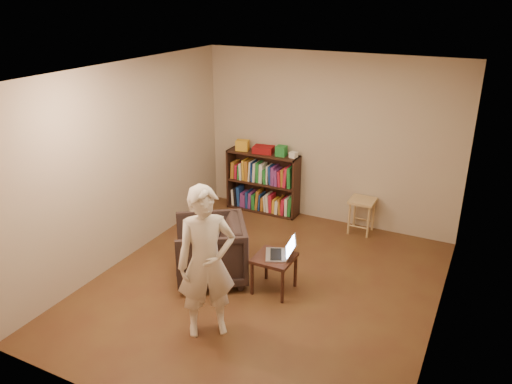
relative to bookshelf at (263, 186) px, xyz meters
The scene contains 15 objects.
floor 2.37m from the bookshelf, 64.28° to the right, with size 4.50×4.50×0.00m, color #4E2819.
ceiling 3.17m from the bookshelf, 64.28° to the right, with size 4.50×4.50×0.00m, color white.
wall_back 1.33m from the bookshelf, ahead, with size 4.00×4.00×0.00m, color #BCAC8E.
wall_left 2.47m from the bookshelf, 115.34° to the right, with size 4.50×4.50×0.00m, color #BCAC8E.
wall_right 3.77m from the bookshelf, 34.84° to the right, with size 4.50×4.50×0.00m, color #BCAC8E.
bookshelf is the anchor object (origin of this frame).
box_yellow 0.74m from the bookshelf, behind, with size 0.20×0.15×0.17m, color gold.
red_cloth 0.61m from the bookshelf, 108.66° to the left, with size 0.32×0.23×0.11m, color maroon.
box_green 0.71m from the bookshelf, ahead, with size 0.16×0.16×0.16m, color #207B2F.
box_white 0.80m from the bookshelf, ahead, with size 0.11×0.11×0.09m, color white.
stool 1.67m from the bookshelf, ahead, with size 0.37×0.37×0.53m.
armchair 2.21m from the bookshelf, 81.46° to the right, with size 0.84×0.87×0.79m, color #302220.
side_table 2.39m from the bookshelf, 60.97° to the right, with size 0.45×0.45×0.46m.
laptop 2.38m from the bookshelf, 58.82° to the right, with size 0.46×0.46×0.23m.
person 3.25m from the bookshelf, 74.50° to the right, with size 0.60×0.40×1.66m, color beige.
Camera 1 is at (2.28, -4.74, 3.40)m, focal length 35.00 mm.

